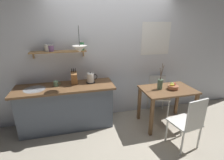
# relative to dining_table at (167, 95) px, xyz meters

# --- Properties ---
(ground_plane) EXTENTS (14.00, 14.00, 0.00)m
(ground_plane) POSITION_rel_dining_table_xyz_m (-0.96, 0.06, -0.65)
(ground_plane) COLOR #BCB29E
(back_wall) EXTENTS (6.80, 0.11, 2.70)m
(back_wall) POSITION_rel_dining_table_xyz_m (-0.75, 0.71, 0.70)
(back_wall) COLOR silver
(back_wall) RESTS_ON ground_plane
(kitchen_counter) EXTENTS (1.83, 0.63, 0.89)m
(kitchen_counter) POSITION_rel_dining_table_xyz_m (-1.96, 0.38, -0.20)
(kitchen_counter) COLOR slate
(kitchen_counter) RESTS_ON ground_plane
(wall_shelf) EXTENTS (1.01, 0.20, 0.29)m
(wall_shelf) POSITION_rel_dining_table_xyz_m (-2.01, 0.55, 0.89)
(wall_shelf) COLOR tan
(dining_table) EXTENTS (1.02, 0.67, 0.78)m
(dining_table) POSITION_rel_dining_table_xyz_m (0.00, 0.00, 0.00)
(dining_table) COLOR brown
(dining_table) RESTS_ON ground_plane
(dining_chair_near) EXTENTS (0.49, 0.48, 0.95)m
(dining_chair_near) POSITION_rel_dining_table_xyz_m (-0.05, -0.75, -0.12)
(dining_chair_near) COLOR white
(dining_chair_near) RESTS_ON ground_plane
(dining_chair_far) EXTENTS (0.53, 0.53, 0.86)m
(dining_chair_far) POSITION_rel_dining_table_xyz_m (0.07, 0.48, -0.16)
(dining_chair_far) COLOR silver
(dining_chair_far) RESTS_ON ground_plane
(fruit_bowl) EXTENTS (0.20, 0.20, 0.13)m
(fruit_bowl) POSITION_rel_dining_table_xyz_m (0.09, -0.03, 0.19)
(fruit_bowl) COLOR #BC704C
(fruit_bowl) RESTS_ON dining_table
(twig_vase) EXTENTS (0.10, 0.10, 0.52)m
(twig_vase) POSITION_rel_dining_table_xyz_m (-0.16, 0.03, 0.24)
(twig_vase) COLOR #567056
(twig_vase) RESTS_ON dining_table
(electric_kettle) EXTENTS (0.25, 0.16, 0.22)m
(electric_kettle) POSITION_rel_dining_table_xyz_m (-1.46, 0.43, 0.34)
(electric_kettle) COLOR black
(electric_kettle) RESTS_ON kitchen_counter
(knife_block) EXTENTS (0.11, 0.20, 0.33)m
(knife_block) POSITION_rel_dining_table_xyz_m (-1.77, 0.42, 0.37)
(knife_block) COLOR #9E6B3D
(knife_block) RESTS_ON kitchen_counter
(coffee_mug_by_sink) EXTENTS (0.13, 0.09, 0.10)m
(coffee_mug_by_sink) POSITION_rel_dining_table_xyz_m (-2.11, 0.40, 0.29)
(coffee_mug_by_sink) COLOR slate
(coffee_mug_by_sink) RESTS_ON kitchen_counter
(pendant_lamp) EXTENTS (0.25, 0.25, 0.43)m
(pendant_lamp) POSITION_rel_dining_table_xyz_m (-1.65, 0.23, 0.95)
(pendant_lamp) COLOR black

